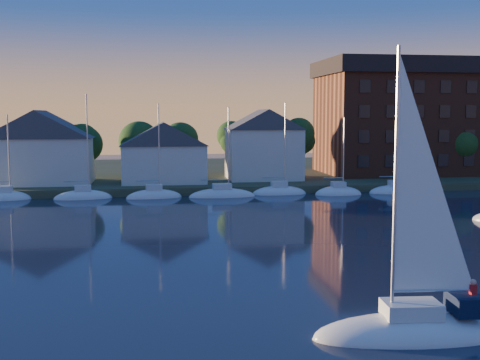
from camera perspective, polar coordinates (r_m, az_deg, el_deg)
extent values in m
plane|color=black|center=(27.34, 9.11, -15.43)|extent=(260.00, 260.00, 0.00)
cube|color=#384226|center=(100.00, -4.00, 0.43)|extent=(160.00, 50.00, 2.00)
cube|color=brown|center=(77.24, -2.64, -1.27)|extent=(120.00, 3.00, 1.00)
cube|color=silver|center=(83.61, -18.27, 1.75)|extent=(13.00, 9.00, 6.00)
cube|color=silver|center=(81.47, -7.22, 1.55)|extent=(11.00, 8.00, 5.00)
cube|color=silver|center=(84.86, 2.24, 2.46)|extent=(10.00, 8.00, 7.00)
cube|color=brown|center=(98.53, 16.66, 5.05)|extent=(30.00, 16.00, 15.00)
cube|color=black|center=(98.78, 16.82, 10.10)|extent=(31.00, 17.00, 2.40)
cylinder|color=#382819|center=(89.35, -20.24, 1.14)|extent=(0.50, 0.50, 3.50)
sphere|color=#1A3B15|center=(89.10, -20.35, 3.99)|extent=(5.40, 5.40, 5.40)
cylinder|color=#382819|center=(88.07, -15.14, 1.24)|extent=(0.50, 0.50, 3.50)
sphere|color=#1A3B15|center=(87.82, -15.22, 4.14)|extent=(5.40, 5.40, 5.40)
cylinder|color=#382819|center=(87.51, -9.93, 1.33)|extent=(0.50, 0.50, 3.50)
sphere|color=#1A3B15|center=(87.26, -9.98, 4.25)|extent=(5.40, 5.40, 5.40)
cylinder|color=#382819|center=(87.68, -4.69, 1.42)|extent=(0.50, 0.50, 3.50)
sphere|color=#1A3B15|center=(87.43, -4.72, 4.32)|extent=(5.40, 5.40, 5.40)
cylinder|color=#382819|center=(88.58, 0.48, 1.48)|extent=(0.50, 0.50, 3.50)
sphere|color=#1A3B15|center=(88.32, 0.48, 4.36)|extent=(5.40, 5.40, 5.40)
cylinder|color=#382819|center=(90.18, 5.51, 1.54)|extent=(0.50, 0.50, 3.50)
sphere|color=#1A3B15|center=(89.93, 5.54, 4.37)|extent=(5.40, 5.40, 5.40)
cylinder|color=#382819|center=(92.44, 10.33, 1.58)|extent=(0.50, 0.50, 3.50)
sphere|color=#1A3B15|center=(92.20, 10.38, 4.34)|extent=(5.40, 5.40, 5.40)
cylinder|color=#382819|center=(95.33, 14.88, 1.61)|extent=(0.50, 0.50, 3.50)
sphere|color=#1A3B15|center=(95.09, 14.96, 4.28)|extent=(5.40, 5.40, 5.40)
cylinder|color=#382819|center=(98.78, 19.15, 1.63)|extent=(0.50, 0.50, 3.50)
sphere|color=#1A3B15|center=(98.55, 19.24, 4.21)|extent=(5.40, 5.40, 5.40)
ellipsoid|color=white|center=(75.61, -20.81, -1.83)|extent=(7.50, 2.40, 2.20)
cube|color=silver|center=(75.45, -20.84, -0.86)|extent=(2.10, 1.32, 0.70)
cylinder|color=#A5A8AD|center=(74.90, -20.42, 2.68)|extent=(0.16, 0.16, 10.00)
cylinder|color=#A5A8AD|center=(75.54, -21.48, -0.22)|extent=(3.15, 0.12, 0.12)
ellipsoid|color=white|center=(74.32, -14.77, -1.77)|extent=(7.50, 2.40, 2.20)
cube|color=silver|center=(74.15, -14.79, -0.77)|extent=(2.10, 1.32, 0.70)
cylinder|color=#A5A8AD|center=(73.67, -14.31, 2.83)|extent=(0.16, 0.16, 10.00)
cylinder|color=#A5A8AD|center=(74.15, -15.45, -0.13)|extent=(3.15, 0.12, 0.12)
ellipsoid|color=white|center=(73.87, -8.58, -1.68)|extent=(7.50, 2.40, 2.20)
cube|color=silver|center=(73.70, -8.60, -0.68)|extent=(2.10, 1.32, 0.70)
cylinder|color=#A5A8AD|center=(73.30, -8.07, 2.94)|extent=(0.16, 0.16, 10.00)
cylinder|color=#A5A8AD|center=(73.62, -9.25, -0.03)|extent=(3.15, 0.12, 0.12)
ellipsoid|color=white|center=(74.29, -2.40, -1.57)|extent=(7.50, 2.40, 2.20)
cube|color=silver|center=(74.12, -2.41, -0.57)|extent=(2.10, 1.32, 0.70)
cylinder|color=#A5A8AD|center=(73.80, -1.84, 3.02)|extent=(0.16, 0.16, 10.00)
cylinder|color=#A5A8AD|center=(73.94, -3.04, 0.07)|extent=(3.15, 0.12, 0.12)
ellipsoid|color=white|center=(75.55, 3.64, -1.44)|extent=(7.50, 2.40, 2.20)
cube|color=silver|center=(75.39, 3.65, -0.47)|extent=(2.10, 1.32, 0.70)
cylinder|color=#A5A8AD|center=(75.16, 4.23, 3.07)|extent=(0.16, 0.16, 10.00)
cylinder|color=#A5A8AD|center=(75.13, 3.04, 0.17)|extent=(3.15, 0.12, 0.12)
ellipsoid|color=white|center=(77.63, 9.43, -1.31)|extent=(7.50, 2.40, 2.20)
cube|color=silver|center=(77.47, 9.44, -0.36)|extent=(2.10, 1.32, 0.70)
cylinder|color=#A5A8AD|center=(77.32, 10.03, 3.08)|extent=(0.16, 0.16, 10.00)
cylinder|color=#A5A8AD|center=(77.13, 8.87, 0.26)|extent=(3.15, 0.12, 0.12)
ellipsoid|color=white|center=(80.45, 14.86, -1.17)|extent=(7.50, 2.40, 2.20)
cube|color=silver|center=(80.29, 14.88, -0.25)|extent=(2.10, 1.32, 0.70)
cylinder|color=#A5A8AD|center=(80.22, 15.47, 3.06)|extent=(0.16, 0.16, 10.00)
cylinder|color=#A5A8AD|center=(79.88, 14.36, 0.34)|extent=(3.15, 0.12, 0.12)
ellipsoid|color=white|center=(29.23, 15.86, -14.14)|extent=(9.25, 3.63, 2.20)
cube|color=silver|center=(28.81, 15.94, -11.71)|extent=(2.65, 1.80, 0.70)
cylinder|color=#A5A8AD|center=(27.32, 14.50, -0.43)|extent=(0.16, 0.16, 12.06)
cylinder|color=#A5A8AD|center=(28.91, 17.87, -9.95)|extent=(3.80, 0.43, 0.12)
cube|color=black|center=(29.68, 20.64, -10.93)|extent=(1.54, 1.86, 0.90)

